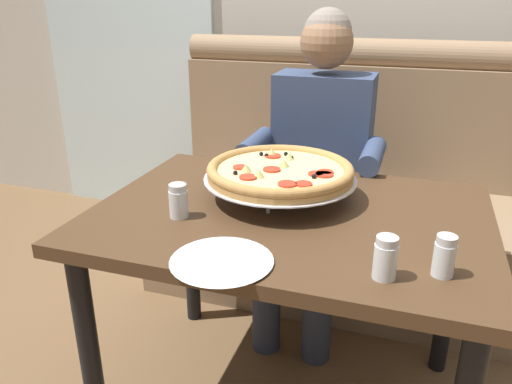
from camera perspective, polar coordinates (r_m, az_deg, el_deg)
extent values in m
cube|color=#937556|center=(2.36, 8.29, -6.08)|extent=(1.64, 0.60, 0.46)
cube|color=#937556|center=(2.55, 10.48, 6.97)|extent=(1.64, 0.18, 0.65)
cylinder|color=#937556|center=(2.49, 11.08, 15.34)|extent=(1.64, 0.14, 0.14)
cube|color=#4C331E|center=(1.48, 3.83, -2.91)|extent=(1.15, 0.83, 0.04)
cylinder|color=black|center=(1.61, -18.55, -17.07)|extent=(0.06, 0.06, 0.68)
cylinder|color=black|center=(2.09, -7.48, -6.34)|extent=(0.06, 0.06, 0.68)
cylinder|color=black|center=(1.93, 21.25, -10.43)|extent=(0.06, 0.06, 0.68)
cube|color=#2D3342|center=(2.01, 6.13, -1.36)|extent=(0.34, 0.40, 0.15)
cylinder|color=#2D3342|center=(1.96, 1.21, -11.97)|extent=(0.11, 0.11, 0.46)
cylinder|color=#2D3342|center=(1.92, 7.05, -12.93)|extent=(0.11, 0.11, 0.46)
cube|color=#38476B|center=(2.15, 7.65, 5.87)|extent=(0.40, 0.22, 0.56)
cylinder|color=#38476B|center=(1.99, -0.11, 5.44)|extent=(0.08, 0.28, 0.08)
cylinder|color=#38476B|center=(1.90, 13.18, 4.08)|extent=(0.08, 0.28, 0.08)
sphere|color=#997051|center=(2.06, 8.11, 16.66)|extent=(0.21, 0.21, 0.21)
sphere|color=gray|center=(2.06, 8.22, 17.64)|extent=(0.19, 0.19, 0.19)
cylinder|color=silver|center=(1.45, 1.40, -1.23)|extent=(0.01, 0.01, 0.06)
cylinder|color=silver|center=(1.65, -0.27, 1.62)|extent=(0.01, 0.01, 0.06)
cylinder|color=silver|center=(1.59, 7.06, 0.77)|extent=(0.01, 0.01, 0.06)
torus|color=silver|center=(1.55, 2.75, 1.34)|extent=(0.26, 0.26, 0.01)
cylinder|color=silver|center=(1.55, 2.76, 1.62)|extent=(0.47, 0.47, 0.00)
cylinder|color=tan|center=(1.55, 2.77, 2.00)|extent=(0.45, 0.45, 0.02)
torus|color=tan|center=(1.54, 2.78, 2.67)|extent=(0.45, 0.45, 0.03)
cylinder|color=beige|center=(1.54, 2.78, 2.49)|extent=(0.39, 0.39, 0.01)
cylinder|color=red|center=(1.54, -1.82, 2.86)|extent=(0.04, 0.04, 0.01)
cylinder|color=red|center=(1.65, 1.93, 4.15)|extent=(0.05, 0.05, 0.01)
cylinder|color=red|center=(1.52, 1.81, 2.60)|extent=(0.05, 0.05, 0.01)
cylinder|color=red|center=(1.41, 3.40, 0.95)|extent=(0.05, 0.05, 0.01)
cylinder|color=red|center=(1.49, 6.88, 2.07)|extent=(0.05, 0.05, 0.01)
cylinder|color=red|center=(1.41, 5.48, 0.93)|extent=(0.05, 0.05, 0.01)
cylinder|color=red|center=(1.51, 7.96, 2.26)|extent=(0.05, 0.05, 0.01)
cylinder|color=red|center=(1.49, 7.81, 1.99)|extent=(0.05, 0.05, 0.01)
cylinder|color=red|center=(1.46, -0.93, 1.72)|extent=(0.05, 0.05, 0.01)
sphere|color=black|center=(1.65, 1.20, 4.22)|extent=(0.01, 0.01, 0.01)
sphere|color=black|center=(1.46, 6.64, 1.78)|extent=(0.01, 0.01, 0.01)
sphere|color=black|center=(1.67, 3.44, 4.39)|extent=(0.01, 0.01, 0.01)
sphere|color=black|center=(1.49, -2.34, 2.26)|extent=(0.01, 0.01, 0.01)
sphere|color=black|center=(1.66, 0.59, 4.39)|extent=(0.01, 0.01, 0.01)
sphere|color=black|center=(1.63, 4.10, 3.93)|extent=(0.01, 0.01, 0.01)
cone|color=#CCC675|center=(1.46, 0.36, 2.19)|extent=(0.04, 0.04, 0.02)
cone|color=#CCC675|center=(1.63, 3.81, 4.14)|extent=(0.04, 0.04, 0.02)
cone|color=#CCC675|center=(1.56, 3.20, 3.36)|extent=(0.04, 0.04, 0.02)
cone|color=#CCC675|center=(1.51, -1.11, 2.79)|extent=(0.04, 0.04, 0.02)
cone|color=#CCC675|center=(1.67, 1.82, 4.61)|extent=(0.04, 0.04, 0.02)
cylinder|color=white|center=(1.16, 14.57, -7.72)|extent=(0.05, 0.05, 0.08)
cylinder|color=#4C6633|center=(1.17, 14.48, -8.56)|extent=(0.05, 0.05, 0.04)
cylinder|color=silver|center=(1.13, 14.81, -5.46)|extent=(0.05, 0.05, 0.02)
cylinder|color=white|center=(1.44, -8.85, -1.36)|extent=(0.05, 0.05, 0.08)
cylinder|color=#A82D19|center=(1.44, -8.82, -1.83)|extent=(0.05, 0.05, 0.05)
cylinder|color=silver|center=(1.42, -8.97, 0.50)|extent=(0.05, 0.05, 0.02)
cylinder|color=white|center=(1.21, 20.72, -7.26)|extent=(0.05, 0.05, 0.08)
cylinder|color=silver|center=(1.22, 20.59, -8.14)|extent=(0.04, 0.04, 0.04)
cylinder|color=silver|center=(1.19, 21.03, -5.15)|extent=(0.05, 0.05, 0.02)
cylinder|color=white|center=(1.20, -3.95, -7.94)|extent=(0.18, 0.18, 0.01)
cone|color=white|center=(1.20, -3.96, -7.56)|extent=(0.25, 0.25, 0.01)
cylinder|color=black|center=(3.93, -10.78, 5.03)|extent=(0.02, 0.02, 0.44)
cylinder|color=black|center=(3.68, -9.98, 3.98)|extent=(0.02, 0.02, 0.44)
cylinder|color=black|center=(3.98, -7.11, 5.47)|extent=(0.02, 0.02, 0.44)
cylinder|color=black|center=(3.74, -6.08, 4.46)|extent=(0.02, 0.02, 0.44)
cylinder|color=black|center=(3.77, -8.68, 8.07)|extent=(0.40, 0.40, 0.02)
cube|color=black|center=(3.77, -6.44, 11.31)|extent=(0.22, 0.26, 0.42)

